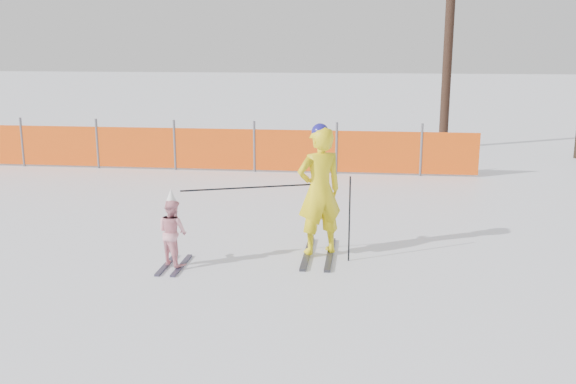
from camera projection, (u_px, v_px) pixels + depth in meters
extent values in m
plane|color=white|center=(284.00, 270.00, 8.95)|extent=(120.00, 120.00, 0.00)
cube|color=black|center=(307.00, 253.00, 9.59)|extent=(0.09, 1.49, 0.04)
cube|color=black|center=(330.00, 254.00, 9.55)|extent=(0.09, 1.49, 0.04)
imported|color=yellow|center=(319.00, 191.00, 9.35)|extent=(0.82, 0.72, 1.89)
sphere|color=navy|center=(320.00, 132.00, 9.15)|extent=(0.25, 0.25, 0.25)
cube|color=black|center=(167.00, 265.00, 9.11)|extent=(0.09, 0.89, 0.03)
cube|color=black|center=(182.00, 265.00, 9.08)|extent=(0.09, 0.89, 0.03)
imported|color=#FCA4B2|center=(173.00, 232.00, 8.99)|extent=(0.58, 0.55, 0.95)
cone|color=white|center=(171.00, 197.00, 8.87)|extent=(0.19, 0.19, 0.24)
cylinder|color=black|center=(349.00, 219.00, 9.18)|extent=(0.02, 0.02, 1.25)
cylinder|color=black|center=(247.00, 188.00, 9.09)|extent=(1.78, 0.67, 0.02)
cylinder|color=#595960|center=(22.00, 142.00, 16.32)|extent=(0.06, 0.06, 1.25)
cylinder|color=#595960|center=(97.00, 144.00, 16.08)|extent=(0.06, 0.06, 1.25)
cylinder|color=#595960|center=(175.00, 145.00, 15.85)|extent=(0.06, 0.06, 1.25)
cylinder|color=#595960|center=(254.00, 147.00, 15.61)|extent=(0.06, 0.06, 1.25)
cylinder|color=#595960|center=(337.00, 148.00, 15.37)|extent=(0.06, 0.06, 1.25)
cylinder|color=#595960|center=(421.00, 150.00, 15.14)|extent=(0.06, 0.06, 1.25)
cube|color=#F4510C|center=(123.00, 147.00, 16.02)|extent=(17.34, 0.03, 1.00)
cylinder|color=black|center=(450.00, 21.00, 18.48)|extent=(0.27, 0.27, 7.42)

